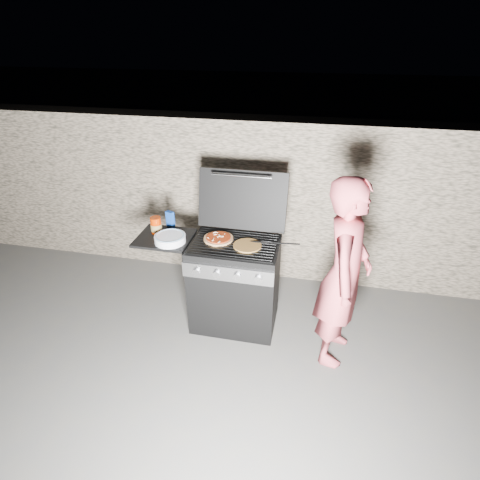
% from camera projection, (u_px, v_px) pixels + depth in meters
% --- Properties ---
extents(ground, '(50.00, 50.00, 0.00)m').
position_uv_depth(ground, '(235.00, 321.00, 3.81)').
color(ground, '#484848').
extents(stone_wall, '(8.00, 0.35, 1.80)m').
position_uv_depth(stone_wall, '(255.00, 199.00, 4.26)').
color(stone_wall, gray).
rests_on(stone_wall, ground).
extents(gas_grill, '(1.34, 0.79, 0.91)m').
position_uv_depth(gas_grill, '(210.00, 281.00, 3.63)').
color(gas_grill, black).
rests_on(gas_grill, ground).
extents(pizza_topped, '(0.33, 0.33, 0.03)m').
position_uv_depth(pizza_topped, '(218.00, 238.00, 3.41)').
color(pizza_topped, '#AF6F3D').
rests_on(pizza_topped, gas_grill).
extents(pizza_plain, '(0.31, 0.31, 0.01)m').
position_uv_depth(pizza_plain, '(247.00, 245.00, 3.31)').
color(pizza_plain, '#B0883F').
rests_on(pizza_plain, gas_grill).
extents(sauce_jar, '(0.13, 0.13, 0.16)m').
position_uv_depth(sauce_jar, '(156.00, 225.00, 3.52)').
color(sauce_jar, '#A72700').
rests_on(sauce_jar, gas_grill).
extents(blue_carton, '(0.09, 0.07, 0.16)m').
position_uv_depth(blue_carton, '(170.00, 219.00, 3.61)').
color(blue_carton, '#0F3993').
rests_on(blue_carton, gas_grill).
extents(plate_stack, '(0.31, 0.31, 0.06)m').
position_uv_depth(plate_stack, '(170.00, 239.00, 3.38)').
color(plate_stack, white).
rests_on(plate_stack, gas_grill).
extents(person, '(0.50, 0.67, 1.68)m').
position_uv_depth(person, '(344.00, 275.00, 3.04)').
color(person, '#C24953').
rests_on(person, ground).
extents(tongs, '(0.49, 0.12, 0.10)m').
position_uv_depth(tongs, '(272.00, 242.00, 3.27)').
color(tongs, black).
rests_on(tongs, gas_grill).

